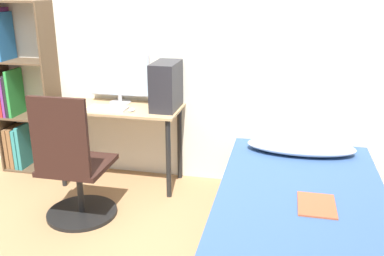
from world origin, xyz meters
TOP-DOWN VIEW (x-y plane):
  - ground_plane at (0.00, 0.00)m, footprint 14.00×14.00m
  - wall_back at (0.00, 1.35)m, footprint 8.00×0.05m
  - desk at (-0.37, 1.08)m, footprint 1.12×0.50m
  - bookshelf at (-1.47, 1.18)m, footprint 0.58×0.30m
  - office_chair at (-0.48, 0.35)m, footprint 0.57×0.57m
  - bed at (1.26, 0.37)m, footprint 1.19×1.92m
  - pillow at (1.26, 1.07)m, footprint 0.90×0.36m
  - magazine at (1.34, 0.15)m, footprint 0.24×0.32m
  - monitor at (-0.41, 1.22)m, footprint 0.60×0.20m
  - keyboard at (-0.44, 0.98)m, footprint 0.34×0.15m
  - pc_tower at (0.06, 1.12)m, footprint 0.21×0.39m
  - mouse at (-0.22, 0.98)m, footprint 0.06×0.09m
  - phone at (-0.85, 1.05)m, footprint 0.07×0.14m

SIDE VIEW (x-z plane):
  - ground_plane at x=0.00m, z-range 0.00..0.00m
  - bed at x=1.26m, z-range 0.00..0.44m
  - office_chair at x=-0.48m, z-range -0.13..0.93m
  - magazine at x=1.34m, z-range 0.45..0.46m
  - pillow at x=1.26m, z-range 0.45..0.56m
  - desk at x=-0.37m, z-range 0.25..0.99m
  - phone at x=-0.85m, z-range 0.75..0.76m
  - bookshelf at x=-1.47m, z-range -0.08..1.59m
  - keyboard at x=-0.44m, z-range 0.75..0.77m
  - mouse at x=-0.22m, z-range 0.75..0.77m
  - pc_tower at x=0.06m, z-range 0.75..1.17m
  - monitor at x=-0.41m, z-range 0.76..1.23m
  - wall_back at x=0.00m, z-range 0.00..2.50m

